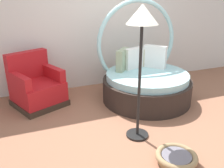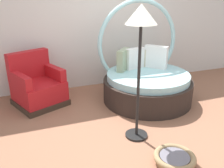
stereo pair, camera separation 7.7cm
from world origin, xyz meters
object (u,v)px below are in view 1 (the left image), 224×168
object	(u,v)px
round_daybed	(145,80)
floor_lamp	(142,28)
red_armchair	(36,87)
pet_basket	(176,158)

from	to	relation	value
round_daybed	floor_lamp	bearing A→B (deg)	-122.52
red_armchair	pet_basket	bearing A→B (deg)	-58.93
red_armchair	floor_lamp	bearing A→B (deg)	-52.65
round_daybed	floor_lamp	world-z (taller)	round_daybed
round_daybed	pet_basket	bearing A→B (deg)	-106.69
red_armchair	pet_basket	xyz separation A→B (m)	(1.39, -2.31, -0.26)
red_armchair	pet_basket	size ratio (longest dim) A/B	2.05
pet_basket	red_armchair	bearing A→B (deg)	121.07
pet_basket	floor_lamp	bearing A→B (deg)	103.40
pet_basket	floor_lamp	size ratio (longest dim) A/B	0.28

